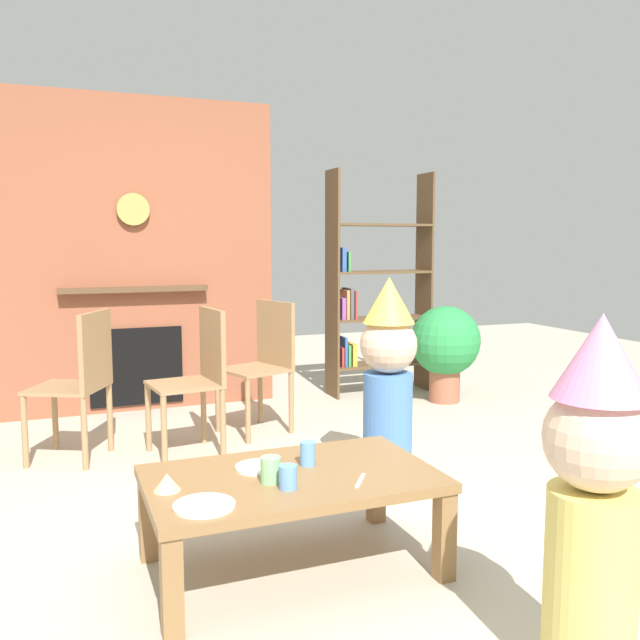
{
  "coord_description": "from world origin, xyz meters",
  "views": [
    {
      "loc": [
        -1.11,
        -2.76,
        1.31
      ],
      "look_at": [
        0.15,
        0.4,
        0.91
      ],
      "focal_mm": 37.69,
      "sensor_mm": 36.0,
      "label": 1
    }
  ],
  "objects_px": {
    "paper_cup_near_left": "(308,454)",
    "paper_cup_near_right": "(271,470)",
    "child_with_cone_hat": "(595,493)",
    "dining_chair_middle": "(198,372)",
    "bookshelf": "(372,295)",
    "paper_plate_rear": "(259,467)",
    "birthday_cake_slice": "(167,482)",
    "dining_chair_right": "(265,358)",
    "coffee_table": "(291,488)",
    "paper_cup_center": "(288,477)",
    "potted_plant_tall": "(445,344)",
    "child_in_pink": "(388,374)",
    "paper_plate_front": "(204,506)",
    "dining_chair_left": "(82,376)"
  },
  "relations": [
    {
      "from": "paper_cup_near_left",
      "to": "potted_plant_tall",
      "type": "height_order",
      "value": "potted_plant_tall"
    },
    {
      "from": "paper_plate_front",
      "to": "birthday_cake_slice",
      "type": "relative_size",
      "value": 2.16
    },
    {
      "from": "bookshelf",
      "to": "potted_plant_tall",
      "type": "relative_size",
      "value": 2.4
    },
    {
      "from": "paper_cup_near_right",
      "to": "paper_cup_center",
      "type": "height_order",
      "value": "paper_cup_near_right"
    },
    {
      "from": "paper_cup_near_left",
      "to": "paper_cup_near_right",
      "type": "xyz_separation_m",
      "value": [
        -0.2,
        -0.13,
        0.0
      ]
    },
    {
      "from": "child_in_pink",
      "to": "dining_chair_right",
      "type": "height_order",
      "value": "child_in_pink"
    },
    {
      "from": "paper_plate_rear",
      "to": "child_in_pink",
      "type": "distance_m",
      "value": 1.15
    },
    {
      "from": "child_with_cone_hat",
      "to": "paper_plate_rear",
      "type": "bearing_deg",
      "value": 1.43
    },
    {
      "from": "dining_chair_middle",
      "to": "birthday_cake_slice",
      "type": "bearing_deg",
      "value": 67.75
    },
    {
      "from": "child_in_pink",
      "to": "dining_chair_right",
      "type": "bearing_deg",
      "value": -117.27
    },
    {
      "from": "paper_cup_near_left",
      "to": "child_with_cone_hat",
      "type": "xyz_separation_m",
      "value": [
        0.49,
        -1.06,
        0.14
      ]
    },
    {
      "from": "child_with_cone_hat",
      "to": "dining_chair_middle",
      "type": "xyz_separation_m",
      "value": [
        -0.62,
        2.62,
        -0.08
      ]
    },
    {
      "from": "potted_plant_tall",
      "to": "paper_plate_rear",
      "type": "bearing_deg",
      "value": -136.24
    },
    {
      "from": "dining_chair_right",
      "to": "paper_cup_near_left",
      "type": "bearing_deg",
      "value": 58.74
    },
    {
      "from": "child_in_pink",
      "to": "paper_cup_center",
      "type": "bearing_deg",
      "value": 2.87
    },
    {
      "from": "dining_chair_right",
      "to": "dining_chair_middle",
      "type": "bearing_deg",
      "value": 12.44
    },
    {
      "from": "paper_cup_near_right",
      "to": "paper_plate_front",
      "type": "xyz_separation_m",
      "value": [
        -0.29,
        -0.15,
        -0.04
      ]
    },
    {
      "from": "dining_chair_left",
      "to": "child_in_pink",
      "type": "bearing_deg",
      "value": 174.53
    },
    {
      "from": "child_with_cone_hat",
      "to": "dining_chair_middle",
      "type": "bearing_deg",
      "value": -17.43
    },
    {
      "from": "paper_cup_near_left",
      "to": "child_in_pink",
      "type": "bearing_deg",
      "value": 43.53
    },
    {
      "from": "coffee_table",
      "to": "paper_plate_rear",
      "type": "bearing_deg",
      "value": 133.3
    },
    {
      "from": "potted_plant_tall",
      "to": "paper_plate_front",
      "type": "bearing_deg",
      "value": -135.8
    },
    {
      "from": "birthday_cake_slice",
      "to": "dining_chair_left",
      "type": "height_order",
      "value": "dining_chair_left"
    },
    {
      "from": "birthday_cake_slice",
      "to": "child_with_cone_hat",
      "type": "xyz_separation_m",
      "value": [
        1.07,
        -0.98,
        0.16
      ]
    },
    {
      "from": "dining_chair_middle",
      "to": "child_with_cone_hat",
      "type": "bearing_deg",
      "value": 96.55
    },
    {
      "from": "bookshelf",
      "to": "dining_chair_left",
      "type": "distance_m",
      "value": 2.62
    },
    {
      "from": "paper_cup_near_right",
      "to": "child_in_pink",
      "type": "distance_m",
      "value": 1.25
    },
    {
      "from": "paper_cup_center",
      "to": "paper_plate_front",
      "type": "xyz_separation_m",
      "value": [
        -0.33,
        -0.06,
        -0.04
      ]
    },
    {
      "from": "dining_chair_left",
      "to": "dining_chair_right",
      "type": "relative_size",
      "value": 1.0
    },
    {
      "from": "coffee_table",
      "to": "paper_plate_front",
      "type": "bearing_deg",
      "value": -152.41
    },
    {
      "from": "paper_plate_rear",
      "to": "dining_chair_right",
      "type": "bearing_deg",
      "value": 72.25
    },
    {
      "from": "paper_cup_center",
      "to": "birthday_cake_slice",
      "type": "xyz_separation_m",
      "value": [
        -0.42,
        0.15,
        -0.01
      ]
    },
    {
      "from": "bookshelf",
      "to": "child_in_pink",
      "type": "distance_m",
      "value": 2.17
    },
    {
      "from": "paper_plate_front",
      "to": "birthday_cake_slice",
      "type": "xyz_separation_m",
      "value": [
        -0.09,
        0.21,
        0.03
      ]
    },
    {
      "from": "dining_chair_right",
      "to": "coffee_table",
      "type": "bearing_deg",
      "value": 56.5
    },
    {
      "from": "bookshelf",
      "to": "paper_plate_rear",
      "type": "height_order",
      "value": "bookshelf"
    },
    {
      "from": "coffee_table",
      "to": "paper_cup_center",
      "type": "height_order",
      "value": "paper_cup_center"
    },
    {
      "from": "birthday_cake_slice",
      "to": "dining_chair_middle",
      "type": "height_order",
      "value": "dining_chair_middle"
    },
    {
      "from": "bookshelf",
      "to": "paper_plate_front",
      "type": "height_order",
      "value": "bookshelf"
    },
    {
      "from": "bookshelf",
      "to": "dining_chair_left",
      "type": "xyz_separation_m",
      "value": [
        -2.4,
        -0.99,
        -0.35
      ]
    },
    {
      "from": "paper_plate_front",
      "to": "child_in_pink",
      "type": "distance_m",
      "value": 1.57
    },
    {
      "from": "child_in_pink",
      "to": "dining_chair_middle",
      "type": "xyz_separation_m",
      "value": [
        -0.86,
        0.87,
        -0.08
      ]
    },
    {
      "from": "bookshelf",
      "to": "child_with_cone_hat",
      "type": "bearing_deg",
      "value": -106.5
    },
    {
      "from": "paper_cup_near_left",
      "to": "birthday_cake_slice",
      "type": "relative_size",
      "value": 0.99
    },
    {
      "from": "paper_plate_front",
      "to": "paper_cup_near_left",
      "type": "bearing_deg",
      "value": 29.67
    },
    {
      "from": "paper_plate_front",
      "to": "dining_chair_left",
      "type": "bearing_deg",
      "value": 99.32
    },
    {
      "from": "birthday_cake_slice",
      "to": "child_in_pink",
      "type": "relative_size",
      "value": 0.09
    },
    {
      "from": "birthday_cake_slice",
      "to": "child_with_cone_hat",
      "type": "height_order",
      "value": "child_with_cone_hat"
    },
    {
      "from": "dining_chair_middle",
      "to": "paper_cup_near_left",
      "type": "bearing_deg",
      "value": 88.0
    },
    {
      "from": "bookshelf",
      "to": "paper_cup_near_left",
      "type": "bearing_deg",
      "value": -120.88
    }
  ]
}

